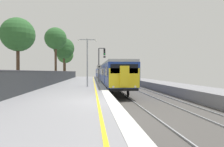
{
  "coord_description": "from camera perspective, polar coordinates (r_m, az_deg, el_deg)",
  "views": [
    {
      "loc": [
        -0.65,
        -10.9,
        1.56
      ],
      "look_at": [
        1.27,
        9.07,
        1.39
      ],
      "focal_mm": 33.12,
      "sensor_mm": 36.0,
      "label": 1
    }
  ],
  "objects": [
    {
      "name": "speed_limit_sign",
      "position": [
        26.73,
        -3.56,
        0.61
      ],
      "size": [
        0.59,
        0.08,
        2.52
      ],
      "color": "#59595B",
      "rests_on": "ground"
    },
    {
      "name": "platform_lamp_mid",
      "position": [
        21.97,
        -6.84,
        4.28
      ],
      "size": [
        2.0,
        0.2,
        5.04
      ],
      "color": "#93999E",
      "rests_on": "ground"
    },
    {
      "name": "background_tree_left",
      "position": [
        41.21,
        -13.03,
        6.58
      ],
      "size": [
        4.0,
        4.01,
        8.1
      ],
      "color": "#473323",
      "rests_on": "ground"
    },
    {
      "name": "signal_gantry",
      "position": [
        31.32,
        -3.17,
        3.53
      ],
      "size": [
        1.1,
        0.24,
        5.17
      ],
      "color": "#47474C",
      "rests_on": "ground"
    },
    {
      "name": "commuter_train_at_platform",
      "position": [
        49.24,
        -2.29,
        0.15
      ],
      "size": [
        2.83,
        63.83,
        3.81
      ],
      "color": "navy",
      "rests_on": "ground"
    },
    {
      "name": "background_tree_back",
      "position": [
        20.43,
        -24.42,
        9.54
      ],
      "size": [
        2.99,
        2.99,
        6.37
      ],
      "color": "#473323",
      "rests_on": "ground"
    },
    {
      "name": "background_tree_right",
      "position": [
        34.2,
        -15.21,
        9.12
      ],
      "size": [
        3.47,
        3.47,
        8.57
      ],
      "color": "#473323",
      "rests_on": "ground"
    },
    {
      "name": "ground",
      "position": [
        11.59,
        11.28,
        -10.32
      ],
      "size": [
        17.4,
        110.0,
        1.21
      ],
      "color": "gray"
    },
    {
      "name": "background_tree_centre",
      "position": [
        48.93,
        -12.89,
        4.89
      ],
      "size": [
        3.73,
        3.73,
        7.28
      ],
      "color": "#473323",
      "rests_on": "ground"
    }
  ]
}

